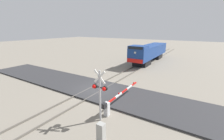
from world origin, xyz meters
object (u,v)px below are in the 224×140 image
at_px(crossing_signal, 100,91).
at_px(crossing_gate, 113,102).
at_px(locomotive, 149,52).
at_px(utility_cabinet, 101,134).

height_order(crossing_signal, crossing_gate, crossing_signal).
bearing_deg(crossing_signal, crossing_gate, 87.96).
bearing_deg(crossing_signal, locomotive, 99.80).
bearing_deg(utility_cabinet, crossing_signal, 127.69).
xyz_separation_m(crossing_signal, crossing_gate, (0.06, 1.59, -1.57)).
relative_size(locomotive, utility_cabinet, 11.03).
distance_m(crossing_gate, utility_cabinet, 3.72).
distance_m(locomotive, crossing_signal, 21.93).
bearing_deg(crossing_signal, utility_cabinet, -52.31).
bearing_deg(locomotive, crossing_gate, -79.28).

